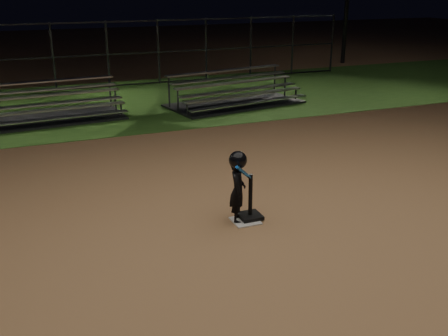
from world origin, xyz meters
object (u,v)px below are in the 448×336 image
at_px(batting_tee, 250,210).
at_px(bleacher_left, 47,113).
at_px(home_plate, 245,221).
at_px(bleacher_right, 235,98).
at_px(child_batter, 238,185).

distance_m(batting_tee, bleacher_left, 8.91).
bearing_deg(home_plate, bleacher_left, 107.23).
relative_size(bleacher_left, bleacher_right, 0.96).
distance_m(home_plate, child_batter, 0.68).
relative_size(home_plate, bleacher_right, 0.10).
height_order(batting_tee, bleacher_right, bleacher_right).
bearing_deg(child_batter, bleacher_right, -0.54).
relative_size(child_batter, bleacher_right, 0.27).
height_order(child_batter, bleacher_right, child_batter).
xyz_separation_m(home_plate, bleacher_right, (3.33, 8.34, 0.21)).
height_order(child_batter, bleacher_left, child_batter).
distance_m(home_plate, batting_tee, 0.21).
relative_size(batting_tee, child_batter, 0.63).
bearing_deg(bleacher_left, child_batter, -78.27).
bearing_deg(bleacher_right, batting_tee, -121.42).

